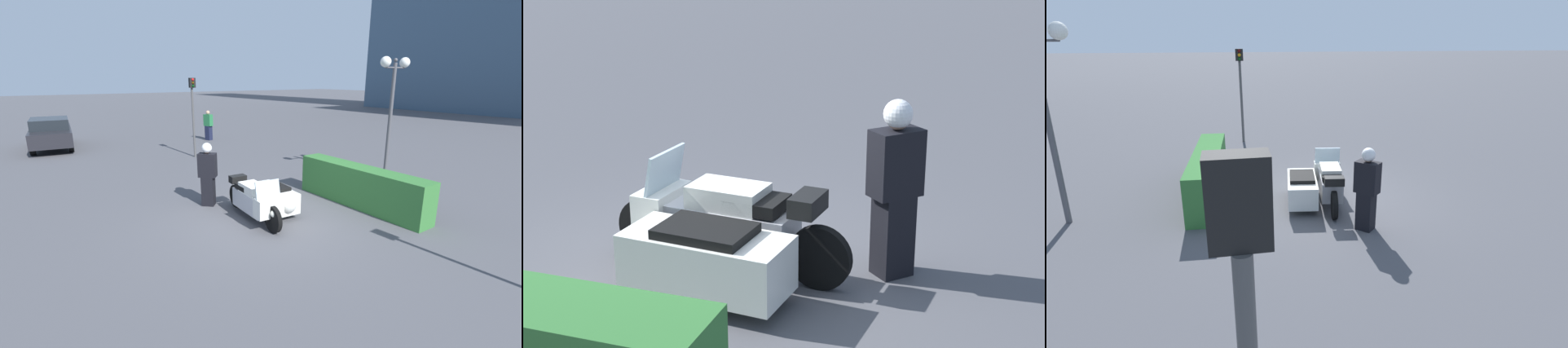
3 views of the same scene
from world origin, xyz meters
TOP-DOWN VIEW (x-y plane):
  - ground_plane at (0.00, 0.00)m, footprint 160.00×160.00m
  - police_motorcycle at (-0.15, 0.14)m, footprint 2.47×1.44m
  - officer_rider at (-1.70, -0.66)m, footprint 0.52×0.53m
  - hedge_bush_curbside at (0.68, 2.67)m, footprint 3.91×0.65m
  - traffic_light_near at (5.74, 1.89)m, footprint 0.23×0.27m

SIDE VIEW (x-z plane):
  - ground_plane at x=0.00m, z-range 0.00..0.00m
  - police_motorcycle at x=-0.15m, z-range -0.11..1.03m
  - hedge_bush_curbside at x=0.68m, z-range 0.00..1.07m
  - officer_rider at x=-1.70m, z-range 0.05..1.76m
  - traffic_light_near at x=5.74m, z-range 0.53..3.81m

